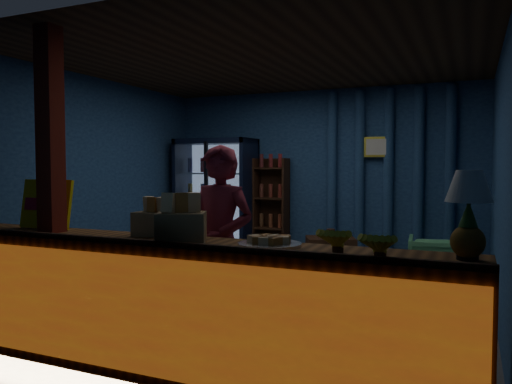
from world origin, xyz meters
TOP-DOWN VIEW (x-y plane):
  - ground at (0.00, 0.00)m, footprint 4.60×4.60m
  - room_walls at (0.00, 0.00)m, footprint 4.60×4.60m
  - counter at (0.00, -1.91)m, footprint 4.40×0.57m
  - support_post at (-1.05, -1.90)m, footprint 0.16×0.16m
  - beverage_cooler at (-1.55, 1.92)m, footprint 1.20×0.62m
  - bottle_shelf at (-0.70, 2.06)m, footprint 0.50×0.28m
  - curtain_folds at (1.00, 2.14)m, footprint 1.74×0.14m
  - framed_picture at (0.85, 2.10)m, footprint 0.36×0.04m
  - shopkeeper at (0.17, -1.31)m, footprint 0.64×0.45m
  - green_chair at (1.70, 1.44)m, footprint 0.73×0.75m
  - side_table at (0.39, 1.38)m, footprint 0.74×0.65m
  - yellow_sign at (-1.27, -1.75)m, footprint 0.53×0.11m
  - snack_box_left at (0.22, -1.97)m, footprint 0.41×0.39m
  - snack_box_centre at (-0.18, -1.72)m, footprint 0.29×0.24m
  - pastry_tray at (0.84, -1.86)m, footprint 0.43×0.43m
  - banana_bunches at (1.45, -2.00)m, footprint 0.52×0.30m
  - table_lamp at (2.05, -1.86)m, footprint 0.26×0.26m
  - pineapple at (2.05, -1.87)m, footprint 0.19×0.19m

SIDE VIEW (x-z plane):
  - ground at x=0.00m, z-range 0.00..0.00m
  - side_table at x=0.39m, z-range -0.05..0.62m
  - green_chair at x=1.70m, z-range 0.00..0.63m
  - counter at x=0.00m, z-range -0.02..0.97m
  - bottle_shelf at x=-0.70m, z-range -0.01..1.59m
  - shopkeeper at x=0.17m, z-range 0.00..1.66m
  - beverage_cooler at x=-1.55m, z-range -0.02..1.88m
  - pastry_tray at x=0.84m, z-range 0.94..1.01m
  - banana_bunches at x=1.45m, z-range 0.95..1.12m
  - snack_box_centre at x=-0.18m, z-range 0.91..1.20m
  - snack_box_left at x=0.22m, z-range 0.90..1.25m
  - pineapple at x=2.05m, z-range 0.92..1.25m
  - yellow_sign at x=-1.27m, z-range 0.95..1.37m
  - support_post at x=-1.05m, z-range 0.00..2.60m
  - curtain_folds at x=1.00m, z-range 0.05..2.55m
  - table_lamp at x=2.05m, z-range 1.09..1.61m
  - room_walls at x=0.00m, z-range -0.73..3.87m
  - framed_picture at x=0.85m, z-range 1.61..1.89m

